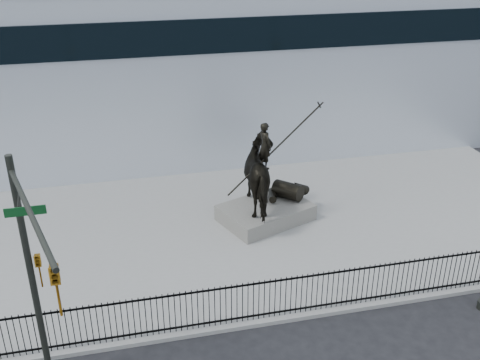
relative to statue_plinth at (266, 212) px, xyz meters
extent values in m
plane|color=black|center=(-1.43, -7.53, -0.49)|extent=(120.00, 120.00, 0.00)
cube|color=gray|center=(-1.43, -0.53, -0.42)|extent=(30.00, 12.00, 0.15)
cube|color=silver|center=(-1.43, 12.47, 4.01)|extent=(44.00, 14.00, 9.00)
cube|color=black|center=(-1.43, -6.28, -0.19)|extent=(22.00, 0.05, 0.05)
cube|color=black|center=(-1.43, -6.28, 1.06)|extent=(22.00, 0.05, 0.05)
cube|color=black|center=(-1.43, -6.28, 0.41)|extent=(22.00, 0.03, 1.50)
cube|color=#63605B|center=(0.00, 0.00, 0.00)|extent=(4.30, 3.64, 0.68)
imported|color=black|center=(0.00, 0.00, 1.79)|extent=(3.33, 3.57, 2.90)
imported|color=black|center=(-0.11, -0.04, 3.12)|extent=(0.70, 0.84, 1.96)
cylinder|color=black|center=(0.37, 0.14, 2.82)|extent=(4.38, 1.74, 2.95)
cylinder|color=black|center=(-8.43, -7.33, 3.01)|extent=(0.18, 0.18, 7.00)
cylinder|color=black|center=(-7.83, -9.45, 6.11)|extent=(1.47, 4.84, 0.12)
imported|color=#A86C12|center=(-7.23, -11.58, 5.48)|extent=(0.18, 0.22, 1.10)
imported|color=#A86C12|center=(-8.21, -7.33, 3.21)|extent=(0.16, 0.20, 1.00)
cube|color=#0C3F19|center=(-8.07, -8.53, 5.61)|extent=(0.90, 0.03, 0.22)
camera|label=1|loc=(-5.93, -20.32, 11.61)|focal=42.00mm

